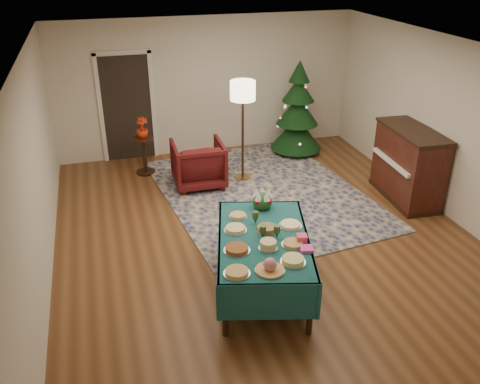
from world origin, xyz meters
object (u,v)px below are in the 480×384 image
object	(u,v)px
buffet_table	(263,248)
gift_box	(302,239)
armchair	(198,162)
christmas_tree	(297,112)
floor_lamp	(243,97)
potted_plant	(142,132)
piano	(408,165)
side_table	(145,156)

from	to	relation	value
buffet_table	gift_box	size ratio (longest dim) A/B	17.93
armchair	christmas_tree	size ratio (longest dim) A/B	0.47
floor_lamp	potted_plant	bearing A→B (deg)	156.33
buffet_table	potted_plant	world-z (taller)	potted_plant
floor_lamp	buffet_table	bearing A→B (deg)	-102.13
buffet_table	piano	bearing A→B (deg)	28.72
floor_lamp	piano	size ratio (longest dim) A/B	1.24
armchair	floor_lamp	world-z (taller)	floor_lamp
buffet_table	gift_box	distance (m)	0.50
floor_lamp	christmas_tree	bearing A→B (deg)	33.61
side_table	piano	size ratio (longest dim) A/B	0.48
buffet_table	armchair	bearing A→B (deg)	92.48
gift_box	floor_lamp	xyz separation A→B (m)	(0.30, 3.47, 0.75)
gift_box	piano	bearing A→B (deg)	35.56
floor_lamp	potted_plant	world-z (taller)	floor_lamp
floor_lamp	potted_plant	size ratio (longest dim) A/B	4.70
floor_lamp	potted_plant	xyz separation A→B (m)	(-1.69, 0.74, -0.73)
armchair	potted_plant	distance (m)	1.22
potted_plant	piano	bearing A→B (deg)	-29.03
gift_box	christmas_tree	bearing A→B (deg)	68.63
side_table	christmas_tree	distance (m)	3.17
armchair	floor_lamp	size ratio (longest dim) A/B	0.50
buffet_table	potted_plant	bearing A→B (deg)	104.04
armchair	piano	xyz separation A→B (m)	(3.24, -1.48, 0.15)
buffet_table	armchair	xyz separation A→B (m)	(-0.14, 3.18, -0.14)
potted_plant	piano	distance (m)	4.70
armchair	potted_plant	world-z (taller)	potted_plant
floor_lamp	christmas_tree	world-z (taller)	christmas_tree
gift_box	side_table	size ratio (longest dim) A/B	0.17
gift_box	side_table	xyz separation A→B (m)	(-1.39, 4.21, -0.45)
floor_lamp	gift_box	bearing A→B (deg)	-94.92
potted_plant	gift_box	bearing A→B (deg)	-71.71
christmas_tree	armchair	bearing A→B (deg)	-156.03
side_table	buffet_table	bearing A→B (deg)	-75.96
armchair	christmas_tree	distance (m)	2.51
buffet_table	side_table	size ratio (longest dim) A/B	3.03
gift_box	christmas_tree	size ratio (longest dim) A/B	0.06
side_table	christmas_tree	world-z (taller)	christmas_tree
side_table	christmas_tree	bearing A→B (deg)	3.85
floor_lamp	side_table	distance (m)	2.20
gift_box	christmas_tree	distance (m)	4.75
armchair	christmas_tree	xyz separation A→B (m)	(2.27, 1.01, 0.40)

